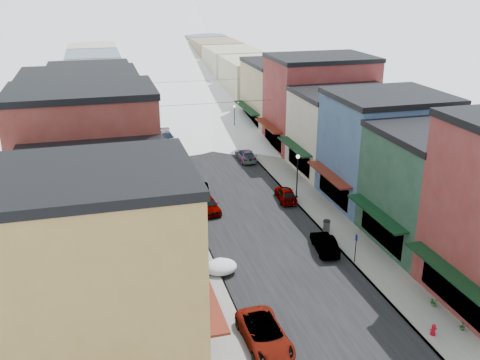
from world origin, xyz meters
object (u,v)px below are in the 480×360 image
trash_can (327,226)px  car_green_sedan (325,243)px  car_silver_sedan (208,205)px  streetlamp_near (297,171)px  car_white_suv (265,334)px  car_dark_hatch (201,192)px  fire_hydrant (433,330)px

trash_can → car_green_sedan: bearing=-116.5°
car_silver_sedan → car_green_sedan: size_ratio=0.99×
car_silver_sedan → streetlamp_near: bearing=-1.6°
car_white_suv → car_silver_sedan: (0.80, 19.73, -0.04)m
trash_can → streetlamp_near: size_ratio=0.24×
car_white_suv → car_dark_hatch: size_ratio=1.29×
car_silver_sedan → trash_can: (8.70, -7.10, 0.00)m
car_dark_hatch → streetlamp_near: bearing=-10.5°
fire_hydrant → streetlamp_near: size_ratio=0.17×
car_silver_sedan → trash_can: size_ratio=3.82×
car_silver_sedan → fire_hydrant: 23.57m
car_green_sedan → fire_hydrant: bearing=107.4°
car_white_suv → trash_can: car_white_suv is taller
fire_hydrant → streetlamp_near: streetlamp_near is taller
trash_can → fire_hydrant: bearing=-87.9°
car_silver_sedan → car_dark_hatch: car_silver_sedan is taller
car_green_sedan → streetlamp_near: 11.03m
car_silver_sedan → trash_can: car_silver_sedan is taller
car_silver_sedan → fire_hydrant: size_ratio=5.36×
fire_hydrant → trash_can: trash_can is taller
streetlamp_near → trash_can: bearing=-92.0°
fire_hydrant → car_green_sedan: bearing=99.4°
car_white_suv → trash_can: 15.81m
car_white_suv → car_green_sedan: (8.08, 9.79, -0.06)m
car_silver_sedan → car_green_sedan: 12.32m
trash_can → car_dark_hatch: bearing=130.3°
streetlamp_near → car_silver_sedan: bearing=-175.4°
fire_hydrant → streetlamp_near: bearing=90.6°
car_green_sedan → streetlamp_near: size_ratio=0.92×
car_green_sedan → trash_can: bearing=-108.5°
car_dark_hatch → fire_hydrant: size_ratio=5.40×
car_green_sedan → trash_can: (1.42, 2.84, 0.02)m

